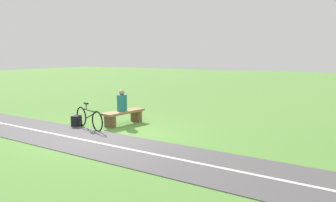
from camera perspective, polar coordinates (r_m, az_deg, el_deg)
name	(u,v)px	position (r m, az deg, el deg)	size (l,w,h in m)	color
ground_plane	(108,135)	(9.91, -10.54, -6.02)	(80.00, 80.00, 0.00)	#548438
paved_path	(222,169)	(7.11, 9.61, -11.72)	(2.16, 36.00, 0.02)	#4C494C
path_centre_line	(222,168)	(7.11, 9.61, -11.65)	(0.10, 32.00, 0.00)	silver
bench	(124,115)	(11.31, -7.88, -2.49)	(1.70, 0.73, 0.48)	#937047
person_seated	(122,102)	(11.20, -8.16, -0.18)	(0.39, 0.39, 0.74)	#1E6B66
bicycle	(89,118)	(10.85, -13.83, -2.95)	(0.60, 1.68, 0.85)	black
backpack	(77,121)	(11.36, -15.89, -3.44)	(0.35, 0.32, 0.36)	black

